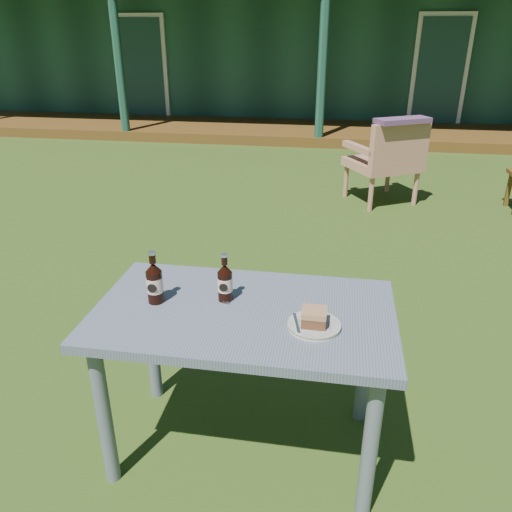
% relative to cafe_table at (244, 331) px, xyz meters
% --- Properties ---
extents(ground, '(80.00, 80.00, 0.00)m').
position_rel_cafe_table_xyz_m(ground, '(0.00, 1.60, -0.62)').
color(ground, '#334916').
extents(pavilion, '(15.80, 8.30, 3.45)m').
position_rel_cafe_table_xyz_m(pavilion, '(-0.00, 10.99, 0.99)').
color(pavilion, '#194233').
rests_on(pavilion, ground).
extents(cafe_table, '(1.20, 0.70, 0.72)m').
position_rel_cafe_table_xyz_m(cafe_table, '(0.00, 0.00, 0.00)').
color(cafe_table, '#545C6A').
rests_on(cafe_table, ground).
extents(plate, '(0.20, 0.20, 0.01)m').
position_rel_cafe_table_xyz_m(plate, '(0.28, -0.08, 0.11)').
color(plate, silver).
rests_on(plate, cafe_table).
extents(cake_slice, '(0.09, 0.09, 0.06)m').
position_rel_cafe_table_xyz_m(cake_slice, '(0.28, -0.09, 0.15)').
color(cake_slice, '#56311B').
rests_on(cake_slice, plate).
extents(fork, '(0.04, 0.14, 0.00)m').
position_rel_cafe_table_xyz_m(fork, '(0.22, -0.09, 0.12)').
color(fork, silver).
rests_on(fork, plate).
extents(cola_bottle_near, '(0.06, 0.06, 0.21)m').
position_rel_cafe_table_xyz_m(cola_bottle_near, '(-0.09, 0.07, 0.18)').
color(cola_bottle_near, black).
rests_on(cola_bottle_near, cafe_table).
extents(cola_bottle_far, '(0.07, 0.07, 0.22)m').
position_rel_cafe_table_xyz_m(cola_bottle_far, '(-0.37, 0.00, 0.19)').
color(cola_bottle_far, black).
rests_on(cola_bottle_far, cafe_table).
extents(bottle_cap, '(0.03, 0.03, 0.01)m').
position_rel_cafe_table_xyz_m(bottle_cap, '(-0.08, 0.03, 0.11)').
color(bottle_cap, silver).
rests_on(bottle_cap, cafe_table).
extents(armchair_left, '(0.88, 0.86, 0.89)m').
position_rel_cafe_table_xyz_m(armchair_left, '(0.85, 3.67, -0.12)').
color(armchair_left, '#AE7257').
rests_on(armchair_left, ground).
extents(floral_throw, '(0.59, 0.46, 0.05)m').
position_rel_cafe_table_xyz_m(floral_throw, '(0.94, 3.52, 0.29)').
color(floral_throw, '#5A375A').
rests_on(floral_throw, armchair_left).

